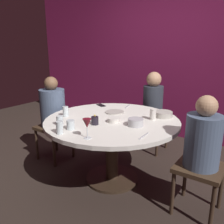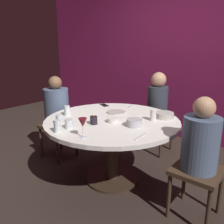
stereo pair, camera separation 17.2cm
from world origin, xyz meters
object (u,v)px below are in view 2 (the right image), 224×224
object	(u,v)px
bowl_serving_large	(134,123)
cup_center_front	(67,111)
cup_near_candle	(57,126)
cup_by_right_diner	(69,124)
seated_diner_left	(57,108)
bowl_small_white	(113,120)
dinner_plate	(116,112)
bowl_salad_center	(164,115)
seated_diner_back	(157,103)
candle_holder	(94,120)
cell_phone	(104,105)
seated_diner_right	(200,146)
dining_table	(112,131)
cup_by_left_diner	(59,119)
cup_far_edge	(153,115)
wine_glass	(83,124)

from	to	relation	value
bowl_serving_large	cup_center_front	bearing A→B (deg)	-168.36
cup_near_candle	cup_by_right_diner	xyz separation A→B (m)	(-0.00, 0.14, -0.01)
seated_diner_left	bowl_small_white	size ratio (longest dim) A/B	9.04
dinner_plate	bowl_salad_center	bearing A→B (deg)	17.78
seated_diner_back	cup_by_right_diner	size ratio (longest dim) A/B	12.81
candle_holder	cup_center_front	size ratio (longest dim) A/B	0.93
dinner_plate	cup_by_right_diner	distance (m)	0.72
seated_diner_left	cell_phone	size ratio (longest dim) A/B	8.01
seated_diner_left	seated_diner_right	bearing A→B (deg)	0.00
dining_table	dinner_plate	size ratio (longest dim) A/B	6.50
candle_holder	bowl_salad_center	size ratio (longest dim) A/B	0.51
seated_diner_back	cup_by_left_diner	bearing A→B (deg)	-11.86
seated_diner_left	cup_by_right_diner	bearing A→B (deg)	-31.09
seated_diner_right	bowl_serving_large	distance (m)	0.65
seated_diner_left	cup_far_edge	size ratio (longest dim) A/B	9.48
bowl_serving_large	cup_by_left_diner	bearing A→B (deg)	-146.23
seated_diner_right	cup_by_right_diner	size ratio (longest dim) A/B	12.35
dining_table	candle_holder	xyz separation A→B (m)	(-0.04, -0.25, 0.18)
seated_diner_back	cup_by_left_diner	distance (m)	1.51
cup_by_left_diner	cup_center_front	bearing A→B (deg)	125.16
seated_diner_back	bowl_small_white	distance (m)	1.09
seated_diner_left	cup_far_edge	bearing A→B (deg)	10.23
candle_holder	cell_phone	xyz separation A→B (m)	(-0.42, 0.65, -0.04)
dining_table	bowl_salad_center	distance (m)	0.60
cup_by_right_diner	seated_diner_right	bearing A→B (deg)	23.98
seated_diner_right	cup_by_right_diner	bearing A→B (deg)	23.98
seated_diner_right	wine_glass	bearing A→B (deg)	34.95
dinner_plate	bowl_salad_center	xyz separation A→B (m)	(0.54, 0.17, 0.02)
dinner_plate	cup_center_front	distance (m)	0.57
bowl_small_white	cup_far_edge	world-z (taller)	cup_far_edge
seated_diner_right	bowl_small_white	world-z (taller)	seated_diner_right
seated_diner_right	candle_holder	bearing A→B (deg)	13.83
wine_glass	cell_phone	bearing A→B (deg)	121.64
seated_diner_left	cup_by_left_diner	bearing A→B (deg)	-36.05
seated_diner_right	cup_by_right_diner	distance (m)	1.20
candle_holder	bowl_serving_large	xyz separation A→B (m)	(0.36, 0.20, -0.01)
cell_phone	cup_by_right_diner	size ratio (longest dim) A/B	1.56
candle_holder	cup_by_left_diner	size ratio (longest dim) A/B	1.06
cup_far_edge	cup_by_left_diner	bearing A→B (deg)	-134.10
candle_holder	bowl_serving_large	bearing A→B (deg)	29.54
bowl_serving_large	seated_diner_right	bearing A→B (deg)	3.89
bowl_serving_large	cup_far_edge	xyz separation A→B (m)	(0.05, 0.28, 0.02)
seated_diner_back	wine_glass	bearing A→B (deg)	5.09
seated_diner_back	cup_by_right_diner	world-z (taller)	seated_diner_back
cup_by_left_diner	bowl_serving_large	bearing A→B (deg)	33.77
cup_by_left_diner	dinner_plate	bearing A→B (deg)	74.73
cell_phone	wine_glass	bearing A→B (deg)	54.32
seated_diner_left	bowl_serving_large	world-z (taller)	seated_diner_left
seated_diner_back	dinner_plate	world-z (taller)	seated_diner_back
wine_glass	bowl_serving_large	world-z (taller)	wine_glass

